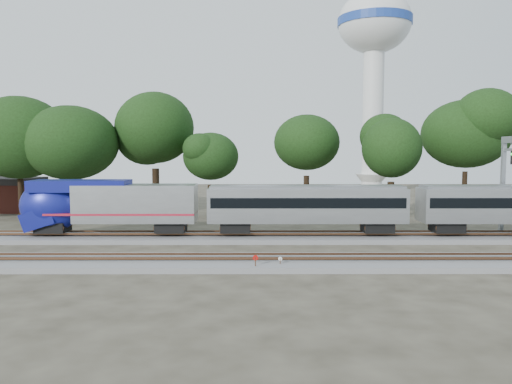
# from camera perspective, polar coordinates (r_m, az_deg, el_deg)

# --- Properties ---
(ground) EXTENTS (160.00, 160.00, 0.00)m
(ground) POSITION_cam_1_polar(r_m,az_deg,el_deg) (39.29, -6.39, -7.00)
(ground) COLOR #383328
(ground) RESTS_ON ground
(track_far) EXTENTS (160.00, 5.00, 0.73)m
(track_far) POSITION_cam_1_polar(r_m,az_deg,el_deg) (45.11, -5.55, -5.19)
(track_far) COLOR slate
(track_far) RESTS_ON ground
(track_near) EXTENTS (160.00, 5.00, 0.73)m
(track_near) POSITION_cam_1_polar(r_m,az_deg,el_deg) (35.37, -7.11, -8.00)
(track_near) COLOR slate
(track_near) RESTS_ON ground
(switch_stand_red) EXTENTS (0.36, 0.07, 1.14)m
(switch_stand_red) POSITION_cam_1_polar(r_m,az_deg,el_deg) (33.10, -0.07, -7.92)
(switch_stand_red) COLOR #512D19
(switch_stand_red) RESTS_ON ground
(switch_stand_white) EXTENTS (0.27, 0.11, 0.88)m
(switch_stand_white) POSITION_cam_1_polar(r_m,az_deg,el_deg) (33.83, 2.78, -7.93)
(switch_stand_white) COLOR #512D19
(switch_stand_white) RESTS_ON ground
(switch_lever) EXTENTS (0.55, 0.40, 0.30)m
(switch_lever) POSITION_cam_1_polar(r_m,az_deg,el_deg) (33.49, 5.41, -8.80)
(switch_lever) COLOR #512D19
(switch_lever) RESTS_ON ground
(water_tower) EXTENTS (13.10, 13.10, 36.27)m
(water_tower) POSITION_cam_1_polar(r_m,az_deg,el_deg) (95.10, 13.36, 16.11)
(water_tower) COLOR silver
(water_tower) RESTS_ON ground
(brick_building) EXTENTS (10.08, 7.84, 4.40)m
(brick_building) POSITION_cam_1_polar(r_m,az_deg,el_deg) (74.14, -26.93, -0.21)
(brick_building) COLOR maroon
(brick_building) RESTS_ON ground
(tree_1) EXTENTS (9.63, 9.63, 13.58)m
(tree_1) POSITION_cam_1_polar(r_m,az_deg,el_deg) (64.53, -25.49, 5.62)
(tree_1) COLOR black
(tree_1) RESTS_ON ground
(tree_2) EXTENTS (9.01, 9.01, 12.70)m
(tree_2) POSITION_cam_1_polar(r_m,az_deg,el_deg) (61.94, -20.45, 5.27)
(tree_2) COLOR black
(tree_2) RESTS_ON ground
(tree_3) EXTENTS (10.91, 10.91, 15.38)m
(tree_3) POSITION_cam_1_polar(r_m,az_deg,el_deg) (62.32, -11.48, 7.19)
(tree_3) COLOR black
(tree_3) RESTS_ON ground
(tree_4) EXTENTS (7.41, 7.41, 10.45)m
(tree_4) POSITION_cam_1_polar(r_m,az_deg,el_deg) (58.86, -5.20, 4.06)
(tree_4) COLOR black
(tree_4) RESTS_ON ground
(tree_5) EXTENTS (9.12, 9.12, 12.86)m
(tree_5) POSITION_cam_1_polar(r_m,az_deg,el_deg) (62.61, 5.82, 5.64)
(tree_5) COLOR black
(tree_5) RESTS_ON ground
(tree_6) EXTENTS (8.40, 8.40, 11.84)m
(tree_6) POSITION_cam_1_polar(r_m,az_deg,el_deg) (58.33, 15.24, 4.86)
(tree_6) COLOR black
(tree_6) RESTS_ON ground
(tree_7) EXTENTS (10.17, 10.17, 14.34)m
(tree_7) POSITION_cam_1_polar(r_m,az_deg,el_deg) (66.92, 22.90, 6.12)
(tree_7) COLOR black
(tree_7) RESTS_ON ground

